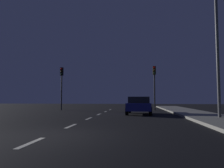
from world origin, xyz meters
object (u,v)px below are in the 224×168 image
Objects in this scene: traffic_signal_left at (62,80)px; traffic_signal_right at (154,79)px; car_stopped_ahead at (139,105)px; street_lamp_right at (213,43)px.

traffic_signal_right is at bearing -0.00° from traffic_signal_left.
street_lamp_right is at bearing -43.78° from car_stopped_ahead.
traffic_signal_right reaches higher than car_stopped_ahead.
traffic_signal_left reaches higher than car_stopped_ahead.
car_stopped_ahead is 0.50× the size of street_lamp_right.
street_lamp_right is (4.40, -4.21, 3.88)m from car_stopped_ahead.
traffic_signal_left is 10.48m from car_stopped_ahead.
street_lamp_right reaches higher than traffic_signal_right.
car_stopped_ahead is 7.22m from street_lamp_right.
street_lamp_right is (12.81, -9.89, 1.28)m from traffic_signal_left.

